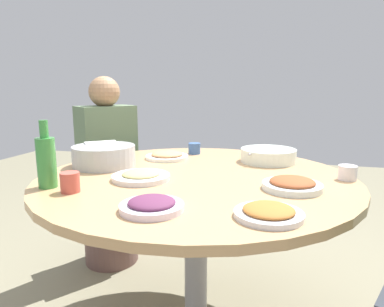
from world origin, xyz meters
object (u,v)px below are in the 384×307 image
Objects in this scene: round_dining_table at (196,193)px; dish_tofu_braise at (269,212)px; rice_bowl at (104,155)px; dish_eggplant at (152,205)px; dish_noodles at (141,176)px; tea_cup_near at (194,148)px; soup_bowl at (268,156)px; tea_cup_side at (348,173)px; dish_stirfry at (292,184)px; green_bottle at (46,161)px; diner_right at (107,147)px; stool_for_diner_right at (111,228)px; dish_shrimp at (167,155)px; tea_cup_far at (70,182)px.

dish_tofu_braise is at bearing 127.24° from round_dining_table.
dish_eggplant is at bearing 130.72° from rice_bowl.
tea_cup_near reaches higher than dish_noodles.
tea_cup_side is (-0.32, 0.26, -0.00)m from soup_bowl.
rice_bowl is at bearing -11.46° from dish_stirfry.
dish_tofu_braise is 0.82m from green_bottle.
tea_cup_side reaches higher than round_dining_table.
dish_stirfry is at bearing -103.73° from dish_tofu_braise.
rice_bowl is 0.33m from dish_noodles.
tea_cup_side is at bearing 160.14° from diner_right.
dish_eggplant is at bearing 163.88° from green_bottle.
dish_eggplant is 0.36m from dish_noodles.
diner_right is (0.26, -0.50, -0.06)m from rice_bowl.
stool_for_diner_right is (0.52, -0.69, -0.57)m from dish_noodles.
tea_cup_side is (-0.22, -0.20, 0.01)m from dish_stirfry.
round_dining_table is 6.76× the size of dish_eggplant.
green_bottle reaches higher than dish_eggplant.
dish_stirfry is 2.98× the size of tea_cup_side.
green_bottle reaches higher than dish_tofu_braise.
dish_eggplant is at bearing 38.38° from dish_stirfry.
dish_shrimp is 0.43m from dish_noodles.
rice_bowl is 0.83m from stool_for_diner_right.
tea_cup_far is (-0.09, 0.40, -0.02)m from rice_bowl.
dish_shrimp is at bearing -113.36° from green_bottle.
dish_noodles is (0.20, 0.13, 0.10)m from round_dining_table.
dish_stirfry is (-0.62, 0.41, 0.00)m from dish_shrimp.
dish_noodles is 0.84m from tea_cup_side.
soup_bowl is 0.43m from tea_cup_near.
dish_tofu_braise is (-0.32, 0.42, 0.10)m from round_dining_table.
dish_noodles is at bearing -62.03° from dish_eggplant.
rice_bowl is 0.38m from green_bottle.
diner_right is at bearing -12.09° from soup_bowl.
rice_bowl is at bearing -94.65° from green_bottle.
dish_tofu_braise is 0.44× the size of stool_for_diner_right.
stool_for_diner_right is (1.11, -0.68, -0.57)m from dish_stirfry.
dish_tofu_braise is 1.43m from diner_right.
tea_cup_far reaches higher than tea_cup_near.
dish_eggplant reaches higher than round_dining_table.
tea_cup_near reaches higher than round_dining_table.
round_dining_table is at bearing 142.16° from stool_for_diner_right.
dish_noodles is at bearing 44.22° from soup_bowl.
tea_cup_near is 0.84m from tea_cup_far.
green_bottle reaches higher than stool_for_diner_right.
green_bottle reaches higher than tea_cup_near.
soup_bowl is at bearing -135.78° from dish_noodles.
diner_right is (1.11, -0.68, -0.03)m from dish_stirfry.
dish_noodles is at bearing -147.86° from green_bottle.
rice_bowl is at bearing 45.75° from dish_shrimp.
tea_cup_far is (0.69, -0.07, 0.02)m from dish_tofu_braise.
diner_right is at bearing -69.21° from tea_cup_far.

